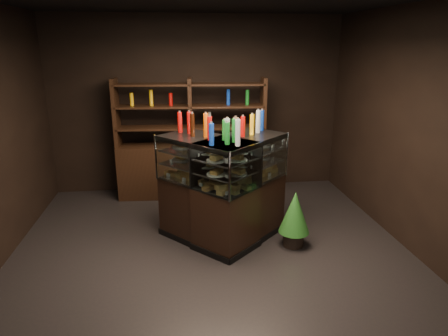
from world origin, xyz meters
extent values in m
plane|color=black|center=(0.00, 0.00, 0.00)|extent=(5.00, 5.00, 0.00)
cube|color=black|center=(0.00, 2.50, 1.50)|extent=(5.00, 0.02, 3.00)
cube|color=black|center=(0.00, -2.50, 1.50)|extent=(5.00, 0.02, 3.00)
cube|color=black|center=(2.50, 0.00, 1.50)|extent=(0.02, 5.00, 3.00)
cube|color=black|center=(0.41, 0.38, 0.41)|extent=(1.33, 1.32, 0.82)
cube|color=black|center=(0.41, 0.38, 0.04)|extent=(1.37, 1.36, 0.08)
cube|color=black|center=(0.41, 0.38, 1.36)|extent=(1.33, 1.32, 0.06)
cube|color=silver|center=(0.41, 0.38, 0.83)|extent=(1.26, 1.25, 0.02)
cube|color=silver|center=(0.41, 0.38, 1.02)|extent=(1.26, 1.25, 0.02)
cube|color=silver|center=(0.41, 0.38, 1.19)|extent=(1.26, 1.25, 0.02)
cube|color=white|center=(0.63, 0.14, 1.11)|extent=(0.91, 0.87, 0.58)
cylinder|color=silver|center=(1.08, 0.58, 1.11)|extent=(0.03, 0.03, 0.60)
cylinder|color=silver|center=(0.18, -0.28, 1.11)|extent=(0.03, 0.03, 0.60)
cube|color=black|center=(-0.01, 0.39, 0.41)|extent=(1.30, 1.34, 0.82)
cube|color=black|center=(-0.01, 0.39, 0.04)|extent=(1.34, 1.38, 0.08)
cube|color=black|center=(-0.01, 0.39, 1.36)|extent=(1.30, 1.34, 0.06)
cube|color=silver|center=(-0.01, 0.39, 0.83)|extent=(1.23, 1.27, 0.02)
cube|color=silver|center=(-0.01, 0.39, 1.02)|extent=(1.23, 1.27, 0.02)
cube|color=silver|center=(-0.01, 0.39, 1.19)|extent=(1.23, 1.27, 0.02)
cube|color=white|center=(-0.25, 0.17, 1.11)|extent=(0.85, 0.93, 0.58)
cylinder|color=silver|center=(0.18, -0.28, 1.11)|extent=(0.03, 0.03, 0.60)
cylinder|color=silver|center=(-0.67, 0.64, 1.11)|extent=(0.03, 0.03, 0.60)
cube|color=#B68E41|center=(0.05, -0.01, 0.86)|extent=(0.19, 0.19, 0.06)
cube|color=#B68E41|center=(0.16, 0.09, 0.86)|extent=(0.19, 0.19, 0.06)
cube|color=#B68E41|center=(0.27, 0.20, 0.86)|extent=(0.19, 0.19, 0.06)
cube|color=#B68E41|center=(0.38, 0.30, 0.86)|extent=(0.19, 0.19, 0.06)
cube|color=#B68E41|center=(0.49, 0.41, 0.86)|extent=(0.19, 0.19, 0.06)
cube|color=#B68E41|center=(0.59, 0.51, 0.86)|extent=(0.19, 0.19, 0.06)
cube|color=#B68E41|center=(0.70, 0.61, 0.86)|extent=(0.19, 0.19, 0.06)
cube|color=#B68E41|center=(0.81, 0.72, 0.86)|extent=(0.19, 0.19, 0.06)
cylinder|color=white|center=(0.07, 0.05, 1.04)|extent=(0.24, 0.24, 0.02)
cube|color=#B68E41|center=(0.07, 0.05, 1.07)|extent=(0.18, 0.18, 0.05)
cylinder|color=white|center=(0.41, 0.38, 1.04)|extent=(0.24, 0.24, 0.02)
cube|color=#B68E41|center=(0.41, 0.38, 1.07)|extent=(0.18, 0.18, 0.05)
cylinder|color=white|center=(0.75, 0.71, 1.04)|extent=(0.24, 0.24, 0.02)
cube|color=#B68E41|center=(0.75, 0.71, 1.07)|extent=(0.18, 0.18, 0.05)
cylinder|color=white|center=(0.07, 0.05, 1.21)|extent=(0.24, 0.24, 0.02)
cube|color=#B68E41|center=(0.07, 0.05, 1.24)|extent=(0.18, 0.18, 0.05)
cylinder|color=white|center=(0.41, 0.38, 1.21)|extent=(0.24, 0.24, 0.02)
cube|color=#B68E41|center=(0.41, 0.38, 1.24)|extent=(0.18, 0.18, 0.05)
cylinder|color=white|center=(0.75, 0.71, 1.21)|extent=(0.24, 0.24, 0.02)
cube|color=#B68E41|center=(0.75, 0.71, 1.24)|extent=(0.18, 0.18, 0.05)
cube|color=#B68E41|center=(-0.39, 0.76, 0.86)|extent=(0.19, 0.19, 0.06)
cube|color=#B68E41|center=(-0.29, 0.65, 0.86)|extent=(0.19, 0.19, 0.06)
cube|color=#B68E41|center=(-0.19, 0.54, 0.86)|extent=(0.19, 0.19, 0.06)
cube|color=#B68E41|center=(-0.09, 0.42, 0.86)|extent=(0.19, 0.19, 0.06)
cube|color=#B68E41|center=(0.01, 0.31, 0.86)|extent=(0.19, 0.19, 0.06)
cube|color=#B68E41|center=(0.12, 0.20, 0.86)|extent=(0.19, 0.19, 0.06)
cube|color=#B68E41|center=(0.22, 0.09, 0.86)|extent=(0.19, 0.19, 0.06)
cube|color=#B68E41|center=(0.32, -0.02, 0.86)|extent=(0.19, 0.19, 0.06)
cylinder|color=white|center=(-0.33, 0.74, 1.04)|extent=(0.24, 0.24, 0.02)
cube|color=#B68E41|center=(-0.33, 0.74, 1.07)|extent=(0.18, 0.18, 0.05)
cylinder|color=white|center=(-0.01, 0.39, 1.04)|extent=(0.24, 0.24, 0.02)
cube|color=#B68E41|center=(-0.01, 0.39, 1.07)|extent=(0.18, 0.18, 0.05)
cylinder|color=white|center=(0.31, 0.04, 1.04)|extent=(0.24, 0.24, 0.02)
cube|color=#B68E41|center=(0.31, 0.04, 1.07)|extent=(0.18, 0.18, 0.05)
cylinder|color=white|center=(-0.33, 0.74, 1.21)|extent=(0.24, 0.24, 0.02)
cube|color=#B68E41|center=(-0.33, 0.74, 1.24)|extent=(0.18, 0.18, 0.05)
cylinder|color=white|center=(-0.01, 0.39, 1.21)|extent=(0.24, 0.24, 0.02)
cube|color=#B68E41|center=(-0.01, 0.39, 1.24)|extent=(0.18, 0.18, 0.05)
cylinder|color=white|center=(0.31, 0.04, 1.21)|extent=(0.24, 0.24, 0.02)
cube|color=#B68E41|center=(0.31, 0.04, 1.24)|extent=(0.18, 0.18, 0.05)
cylinder|color=#147223|center=(0.03, 0.01, 1.53)|extent=(0.06, 0.06, 0.28)
cylinder|color=silver|center=(0.03, 0.01, 1.68)|extent=(0.03, 0.03, 0.02)
cylinder|color=#B20C0A|center=(0.14, 0.12, 1.53)|extent=(0.06, 0.06, 0.28)
cylinder|color=silver|center=(0.14, 0.12, 1.68)|extent=(0.03, 0.03, 0.02)
cylinder|color=silver|center=(0.25, 0.22, 1.53)|extent=(0.06, 0.06, 0.28)
cylinder|color=silver|center=(0.25, 0.22, 1.68)|extent=(0.03, 0.03, 0.02)
cylinder|color=yellow|center=(0.36, 0.32, 1.53)|extent=(0.06, 0.06, 0.28)
cylinder|color=silver|center=(0.36, 0.32, 1.68)|extent=(0.03, 0.03, 0.02)
cylinder|color=#D8590A|center=(0.46, 0.43, 1.53)|extent=(0.06, 0.06, 0.28)
cylinder|color=silver|center=(0.46, 0.43, 1.68)|extent=(0.03, 0.03, 0.02)
cylinder|color=#0F38B2|center=(0.57, 0.53, 1.53)|extent=(0.06, 0.06, 0.28)
cylinder|color=silver|center=(0.57, 0.53, 1.68)|extent=(0.03, 0.03, 0.02)
cylinder|color=black|center=(0.68, 0.64, 1.53)|extent=(0.06, 0.06, 0.28)
cylinder|color=silver|center=(0.68, 0.64, 1.68)|extent=(0.03, 0.03, 0.02)
cylinder|color=#147223|center=(0.79, 0.74, 1.53)|extent=(0.06, 0.06, 0.28)
cylinder|color=silver|center=(0.79, 0.74, 1.68)|extent=(0.03, 0.03, 0.02)
cylinder|color=#147223|center=(-0.37, 0.78, 1.53)|extent=(0.06, 0.06, 0.28)
cylinder|color=silver|center=(-0.37, 0.78, 1.68)|extent=(0.03, 0.03, 0.02)
cylinder|color=#B20C0A|center=(-0.27, 0.67, 1.53)|extent=(0.06, 0.06, 0.28)
cylinder|color=silver|center=(-0.27, 0.67, 1.68)|extent=(0.03, 0.03, 0.02)
cylinder|color=silver|center=(-0.17, 0.56, 1.53)|extent=(0.06, 0.06, 0.28)
cylinder|color=silver|center=(-0.17, 0.56, 1.68)|extent=(0.03, 0.03, 0.02)
cylinder|color=yellow|center=(-0.06, 0.45, 1.53)|extent=(0.06, 0.06, 0.28)
cylinder|color=silver|center=(-0.06, 0.45, 1.68)|extent=(0.03, 0.03, 0.02)
cylinder|color=#D8590A|center=(0.04, 0.33, 1.53)|extent=(0.06, 0.06, 0.28)
cylinder|color=silver|center=(0.04, 0.33, 1.68)|extent=(0.03, 0.03, 0.02)
cylinder|color=#0F38B2|center=(0.14, 0.22, 1.53)|extent=(0.06, 0.06, 0.28)
cylinder|color=silver|center=(0.14, 0.22, 1.68)|extent=(0.03, 0.03, 0.02)
cylinder|color=black|center=(0.24, 0.11, 1.53)|extent=(0.06, 0.06, 0.28)
cylinder|color=silver|center=(0.24, 0.11, 1.68)|extent=(0.03, 0.03, 0.02)
cylinder|color=#147223|center=(0.34, 0.00, 1.53)|extent=(0.06, 0.06, 0.28)
cylinder|color=silver|center=(0.34, 0.00, 1.68)|extent=(0.03, 0.03, 0.02)
cylinder|color=black|center=(1.07, 0.08, 0.10)|extent=(0.26, 0.26, 0.20)
cone|color=#175117|center=(1.07, 0.08, 0.47)|extent=(0.39, 0.39, 0.55)
cone|color=#175117|center=(1.07, 0.08, 0.65)|extent=(0.31, 0.31, 0.38)
cube|color=black|center=(-0.14, 2.05, 0.45)|extent=(2.47, 0.58, 0.90)
cube|color=black|center=(-1.34, 2.13, 1.45)|extent=(0.08, 0.38, 1.10)
cube|color=black|center=(-0.14, 2.05, 1.45)|extent=(0.08, 0.38, 1.10)
cube|color=black|center=(1.05, 1.97, 1.45)|extent=(0.08, 0.38, 1.10)
cube|color=black|center=(-0.14, 2.05, 1.20)|extent=(2.42, 0.54, 0.03)
cube|color=black|center=(-0.14, 2.05, 1.55)|extent=(2.42, 0.54, 0.03)
cube|color=black|center=(-0.14, 2.05, 1.90)|extent=(2.42, 0.54, 0.03)
cylinder|color=#147223|center=(-1.07, 2.11, 1.32)|extent=(0.06, 0.06, 0.22)
cylinder|color=#B20C0A|center=(-0.76, 2.09, 1.32)|extent=(0.06, 0.06, 0.22)
cylinder|color=silver|center=(-0.45, 2.07, 1.32)|extent=(0.06, 0.06, 0.22)
cylinder|color=yellow|center=(-0.14, 2.05, 1.32)|extent=(0.06, 0.06, 0.22)
cylinder|color=#D8590A|center=(0.17, 2.03, 1.32)|extent=(0.06, 0.06, 0.22)
cylinder|color=#0F38B2|center=(0.48, 2.01, 1.32)|extent=(0.06, 0.06, 0.22)
cylinder|color=black|center=(0.79, 1.99, 1.32)|extent=(0.06, 0.06, 0.22)
camera|label=1|loc=(-0.42, -4.44, 2.53)|focal=32.00mm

